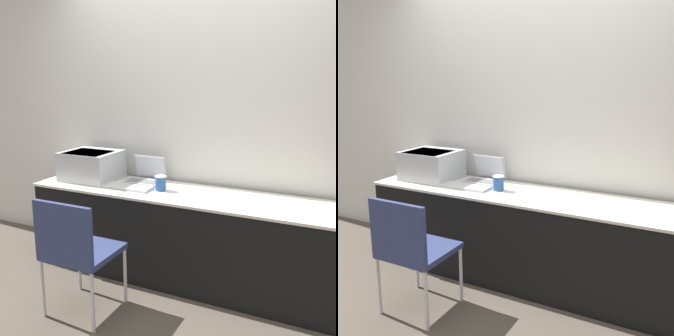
{
  "view_description": "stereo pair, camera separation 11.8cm",
  "coord_description": "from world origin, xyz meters",
  "views": [
    {
      "loc": [
        1.19,
        -2.45,
        1.61
      ],
      "look_at": [
        -0.12,
        0.32,
        0.91
      ],
      "focal_mm": 42.0,
      "sensor_mm": 36.0,
      "label": 1
    },
    {
      "loc": [
        1.29,
        -2.39,
        1.61
      ],
      "look_at": [
        -0.12,
        0.32,
        0.91
      ],
      "focal_mm": 42.0,
      "sensor_mm": 36.0,
      "label": 2
    }
  ],
  "objects": [
    {
      "name": "ground_plane",
      "position": [
        0.0,
        0.0,
        0.0
      ],
      "size": [
        14.0,
        14.0,
        0.0
      ],
      "primitive_type": "plane",
      "color": "brown"
    },
    {
      "name": "wall_back",
      "position": [
        0.0,
        0.65,
        1.3
      ],
      "size": [
        8.0,
        0.05,
        2.6
      ],
      "color": "silver",
      "rests_on": "ground_plane"
    },
    {
      "name": "table",
      "position": [
        0.0,
        0.29,
        0.36
      ],
      "size": [
        2.5,
        0.59,
        0.73
      ],
      "color": "black",
      "rests_on": "ground_plane"
    },
    {
      "name": "printer",
      "position": [
        -0.87,
        0.32,
        0.87
      ],
      "size": [
        0.46,
        0.41,
        0.25
      ],
      "color": "#B2B7BC",
      "rests_on": "table"
    },
    {
      "name": "laptop_left",
      "position": [
        -0.4,
        0.46,
        0.78
      ],
      "size": [
        0.31,
        0.26,
        0.22
      ],
      "color": "#B7B7BC",
      "rests_on": "table"
    },
    {
      "name": "external_keyboard",
      "position": [
        -0.44,
        0.21,
        0.74
      ],
      "size": [
        0.41,
        0.15,
        0.02
      ],
      "color": "silver",
      "rests_on": "table"
    },
    {
      "name": "coffee_cup",
      "position": [
        -0.17,
        0.27,
        0.79
      ],
      "size": [
        0.09,
        0.09,
        0.12
      ],
      "color": "#285699",
      "rests_on": "table"
    },
    {
      "name": "chair",
      "position": [
        -0.42,
        -0.5,
        0.51
      ],
      "size": [
        0.45,
        0.43,
        0.85
      ],
      "color": "navy",
      "rests_on": "ground_plane"
    }
  ]
}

